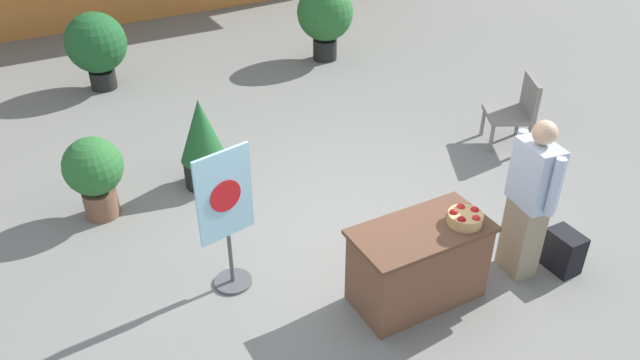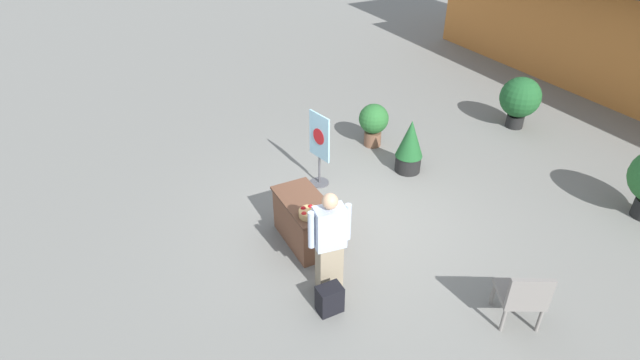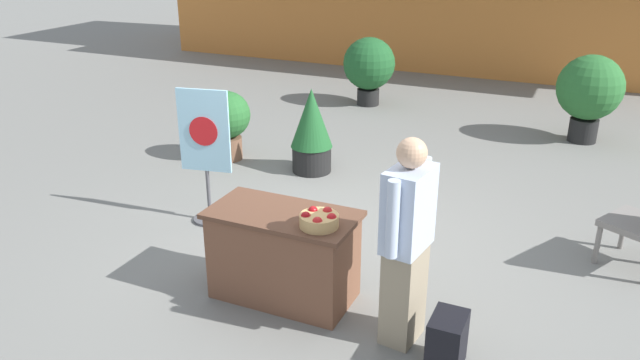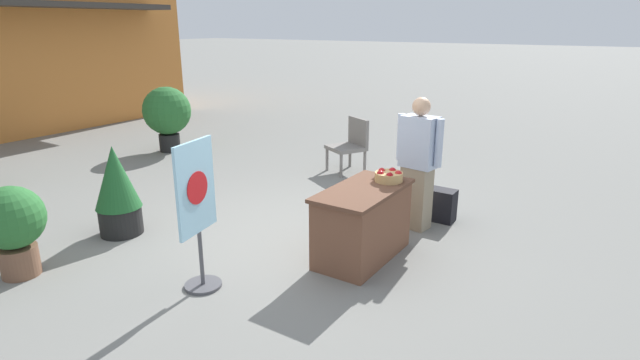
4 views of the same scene
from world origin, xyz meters
name	(u,v)px [view 1 (image 1 of 4)]	position (x,y,z in m)	size (l,w,h in m)	color
ground_plane	(353,238)	(0.00, 0.00, 0.00)	(120.00, 120.00, 0.00)	slate
display_table	(418,264)	(0.05, -1.03, 0.40)	(1.24, 0.64, 0.79)	brown
apple_basket	(465,217)	(0.43, -1.14, 0.85)	(0.31, 0.31, 0.13)	tan
person_visitor	(530,199)	(1.15, -1.18, 0.83)	(0.32, 0.61, 1.63)	gray
backpack	(563,251)	(1.55, -1.38, 0.21)	(0.24, 0.34, 0.42)	black
poster_board	(227,216)	(-1.36, -0.04, 0.79)	(0.55, 0.36, 1.45)	#4C4C51
patio_chair	(517,109)	(2.88, 0.73, 0.51)	(0.74, 0.74, 0.92)	gray
potted_plant_far_right	(202,142)	(-0.98, 1.73, 0.56)	(0.54, 0.54, 1.10)	black
potted_plant_near_left	(325,15)	(2.15, 4.48, 0.77)	(0.93, 0.93, 1.28)	black
potted_plant_near_right	(94,172)	(-2.21, 1.68, 0.56)	(0.63, 0.63, 0.94)	brown
potted_plant_far_left	(96,45)	(-1.44, 5.08, 0.70)	(0.90, 0.90, 1.19)	black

